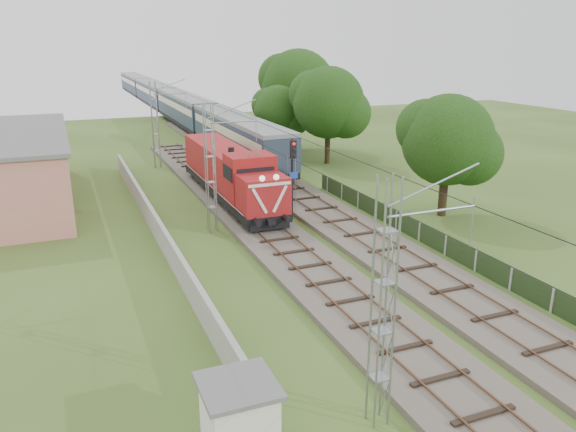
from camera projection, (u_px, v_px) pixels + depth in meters
name	position (u px, v px, depth m)	size (l,w,h in m)	color
ground	(343.00, 301.00, 25.94)	(140.00, 140.00, 0.00)	#364A1B
track_main	(287.00, 248.00, 32.07)	(4.20, 70.00, 0.45)	#6B6054
track_side	(283.00, 187.00, 45.35)	(4.20, 80.00, 0.45)	#6B6054
catenary	(211.00, 168.00, 34.26)	(3.31, 70.00, 8.00)	gray
boundary_wall	(156.00, 227.00, 33.97)	(0.25, 40.00, 1.50)	#9E9E99
station_building	(9.00, 168.00, 40.94)	(8.40, 20.40, 5.22)	tan
fence	(446.00, 245.00, 31.30)	(0.12, 32.00, 1.20)	black
locomotive	(230.00, 173.00, 41.22)	(3.00, 17.11, 4.35)	black
coach_rake	(168.00, 99.00, 87.62)	(3.26, 97.17, 3.76)	black
signal_post	(293.00, 165.00, 36.68)	(0.60, 0.47, 5.44)	black
relay_hut	(239.00, 417.00, 16.23)	(2.19, 2.19, 2.25)	silver
tree_a	(449.00, 141.00, 37.17)	(6.37, 6.07, 8.26)	#342715
tree_b	(329.00, 103.00, 53.23)	(7.16, 6.81, 9.28)	#342715
tree_c	(280.00, 111.00, 57.81)	(5.57, 5.31, 7.22)	#342715
tree_d	(299.00, 87.00, 60.20)	(8.27, 7.88, 10.72)	#342715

